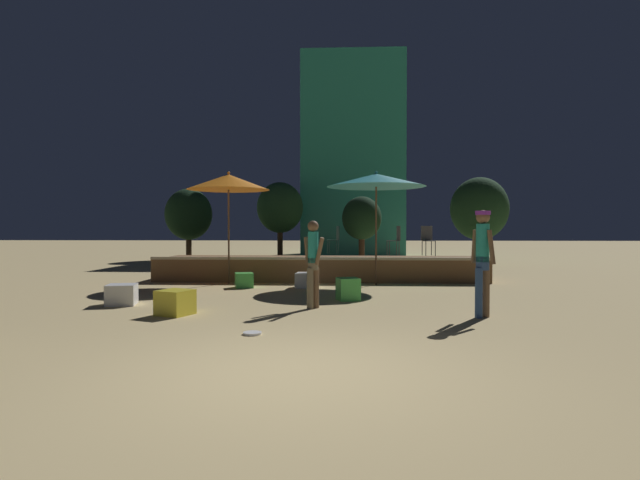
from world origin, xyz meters
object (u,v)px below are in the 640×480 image
object	(u,v)px
person_1	(313,261)
background_tree_3	(479,209)
bistro_chair_2	(428,238)
background_tree_0	(189,214)
cube_seat_3	(244,280)
background_tree_1	(280,208)
bistro_chair_0	(396,238)
background_tree_2	(362,218)
bistro_chair_1	(336,237)
cube_seat_0	(175,302)
person_2	(483,255)
cube_seat_2	(348,289)
frisbee_disc	(252,333)
patio_umbrella_1	(376,180)
patio_umbrella_0	(229,182)
cube_seat_1	(122,295)
cube_seat_4	(307,280)

from	to	relation	value
person_1	background_tree_3	size ratio (longest dim) A/B	0.45
bistro_chair_2	background_tree_0	bearing A→B (deg)	125.30
cube_seat_3	background_tree_1	bearing A→B (deg)	92.99
bistro_chair_0	background_tree_0	size ratio (longest dim) A/B	0.25
background_tree_2	background_tree_3	xyz separation A→B (m)	(5.09, -0.97, 0.39)
cube_seat_3	background_tree_2	size ratio (longest dim) A/B	0.19
bistro_chair_1	cube_seat_3	bearing A→B (deg)	-50.81
cube_seat_3	bistro_chair_2	size ratio (longest dim) A/B	0.63
cube_seat_0	background_tree_0	bearing A→B (deg)	106.59
person_2	cube_seat_2	bearing A→B (deg)	104.75
bistro_chair_1	frisbee_disc	bearing A→B (deg)	-19.98
patio_umbrella_1	background_tree_0	size ratio (longest dim) A/B	0.89
patio_umbrella_0	cube_seat_0	world-z (taller)	patio_umbrella_0
person_1	background_tree_1	bearing A→B (deg)	-130.64
background_tree_1	background_tree_3	xyz separation A→B (m)	(9.23, -3.74, -0.22)
bistro_chair_2	frisbee_disc	distance (m)	9.03
patio_umbrella_0	background_tree_2	bearing A→B (deg)	65.61
frisbee_disc	bistro_chair_1	bearing A→B (deg)	82.96
cube_seat_3	person_2	world-z (taller)	person_2
background_tree_0	background_tree_3	distance (m)	13.95
bistro_chair_1	background_tree_1	xyz separation A→B (m)	(-3.04, 9.73, 1.35)
patio_umbrella_1	background_tree_1	world-z (taller)	background_tree_1
cube_seat_2	person_1	world-z (taller)	person_1
background_tree_1	cube_seat_0	bearing A→B (deg)	-89.15
bistro_chair_2	background_tree_2	world-z (taller)	background_tree_2
cube_seat_1	bistro_chair_2	xyz separation A→B (m)	(7.10, 5.32, 1.08)
patio_umbrella_0	background_tree_1	bearing A→B (deg)	90.19
cube_seat_2	person_2	distance (m)	3.19
patio_umbrella_0	cube_seat_2	world-z (taller)	patio_umbrella_0
patio_umbrella_1	person_1	size ratio (longest dim) A/B	1.84
cube_seat_3	background_tree_0	world-z (taller)	background_tree_0
cube_seat_4	bistro_chair_1	world-z (taller)	bistro_chair_1
bistro_chair_2	cube_seat_1	bearing A→B (deg)	-155.54
background_tree_3	bistro_chair_0	bearing A→B (deg)	-122.48
cube_seat_4	person_1	world-z (taller)	person_1
cube_seat_3	background_tree_1	xyz separation A→B (m)	(-0.67, 12.78, 2.45)
patio_umbrella_1	bistro_chair_2	world-z (taller)	patio_umbrella_1
background_tree_1	bistro_chair_2	bearing A→B (deg)	-60.91
patio_umbrella_1	patio_umbrella_0	bearing A→B (deg)	177.84
patio_umbrella_0	cube_seat_4	distance (m)	3.63
background_tree_0	cube_seat_4	bearing A→B (deg)	-59.55
cube_seat_1	bistro_chair_1	distance (m)	7.55
cube_seat_1	background_tree_0	distance (m)	15.21
cube_seat_3	frisbee_disc	size ratio (longest dim) A/B	2.07
cube_seat_0	cube_seat_4	distance (m)	4.77
cube_seat_0	background_tree_1	distance (m)	17.15
cube_seat_4	frisbee_disc	distance (m)	5.89
patio_umbrella_1	cube_seat_3	bearing A→B (deg)	-167.16
patio_umbrella_1	cube_seat_3	world-z (taller)	patio_umbrella_1
bistro_chair_2	background_tree_3	world-z (taller)	background_tree_3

